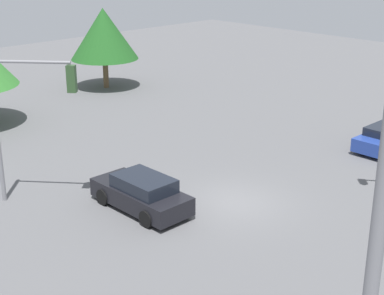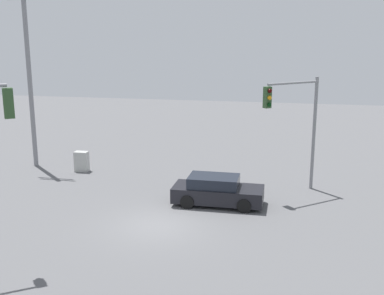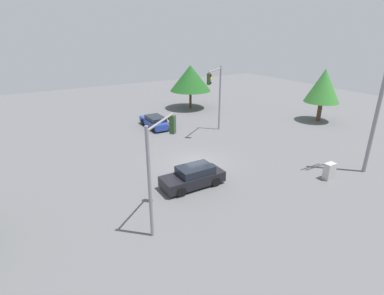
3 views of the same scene
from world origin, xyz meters
TOP-DOWN VIEW (x-y plane):
  - ground_plane at (0.00, 0.00)m, footprint 80.00×80.00m
  - sedan_dark at (2.15, 3.12)m, footprint 4.43×1.92m
  - traffic_signal_main at (5.80, 5.79)m, footprint 2.74×2.43m
  - utility_pole_tall at (-10.33, 7.91)m, footprint 2.20×0.28m
  - tree_right at (19.60, -7.93)m, footprint 4.78×4.78m

SIDE VIEW (x-z plane):
  - ground_plane at x=0.00m, z-range 0.00..0.00m
  - sedan_dark at x=2.15m, z-range -0.03..1.42m
  - tree_right at x=19.60m, z-range 1.04..6.70m
  - traffic_signal_main at x=5.80m, z-range 1.11..7.19m
  - utility_pole_tall at x=-10.33m, z-range 0.31..12.18m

